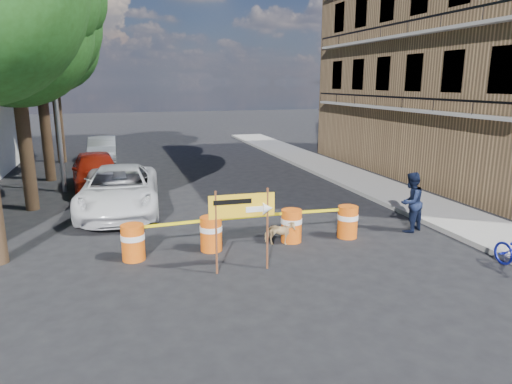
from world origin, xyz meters
TOP-DOWN VIEW (x-y plane):
  - ground at (0.00, 0.00)m, footprint 120.00×120.00m
  - sidewalk_east at (6.20, 6.00)m, footprint 2.40×40.00m
  - apartment_building at (12.00, 8.00)m, footprint 8.00×16.00m
  - tree_mid_a at (-6.74, 7.00)m, footprint 5.25×5.00m
  - tree_mid_b at (-6.73, 12.00)m, footprint 5.67×5.40m
  - tree_far at (-6.74, 17.00)m, footprint 5.04×4.80m
  - streetlamp at (-5.93, 9.50)m, footprint 1.25×0.18m
  - barrel_far_left at (-3.66, 1.26)m, footprint 0.58×0.58m
  - barrel_mid_left at (-1.70, 1.34)m, footprint 0.58×0.58m
  - barrel_mid_right at (0.53, 1.37)m, footprint 0.58×0.58m
  - barrel_far_right at (2.17, 1.24)m, footprint 0.58×0.58m
  - detour_sign at (-1.08, -0.21)m, footprint 1.52×0.29m
  - pedestrian at (4.17, 1.20)m, footprint 1.05×0.96m
  - dog at (0.14, 1.20)m, footprint 0.86×0.55m
  - suv_white at (-3.91, 5.85)m, footprint 2.91×5.61m
  - sedan_red at (-4.75, 9.59)m, footprint 2.26×4.70m
  - sedan_silver at (-4.67, 16.66)m, footprint 1.47×4.14m

SIDE VIEW (x-z plane):
  - ground at x=0.00m, z-range 0.00..0.00m
  - sidewalk_east at x=6.20m, z-range 0.00..0.15m
  - dog at x=0.14m, z-range 0.00..0.67m
  - barrel_far_left at x=-3.66m, z-range 0.02..0.92m
  - barrel_mid_left at x=-1.70m, z-range 0.02..0.92m
  - barrel_mid_right at x=0.53m, z-range 0.02..0.92m
  - barrel_far_right at x=2.17m, z-range 0.02..0.92m
  - sedan_silver at x=-4.67m, z-range 0.00..1.36m
  - suv_white at x=-3.91m, z-range 0.00..1.51m
  - sedan_red at x=-4.75m, z-range 0.00..1.55m
  - pedestrian at x=4.17m, z-range 0.00..1.76m
  - detour_sign at x=-1.08m, z-range 0.46..2.41m
  - streetlamp at x=-5.93m, z-range 0.38..8.38m
  - apartment_building at x=12.00m, z-range 0.00..12.00m
  - tree_mid_a at x=-6.74m, z-range 1.67..10.34m
  - tree_far at x=-6.74m, z-range 1.80..10.64m
  - tree_mid_b at x=-6.73m, z-range 1.90..11.53m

